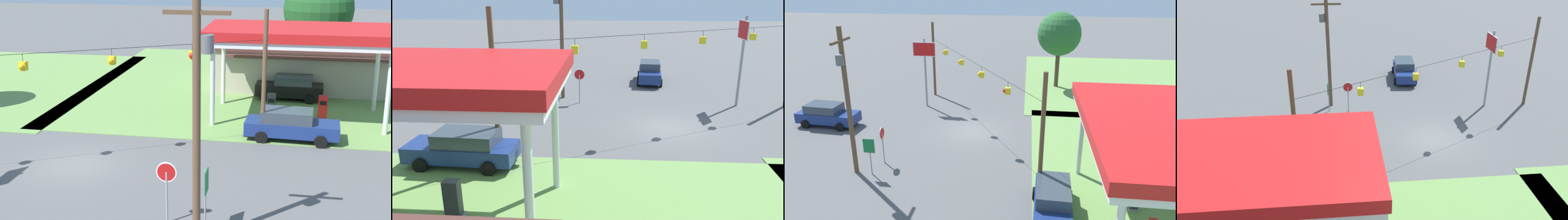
% 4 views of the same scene
% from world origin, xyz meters
% --- Properties ---
extents(ground_plane, '(160.00, 160.00, 0.00)m').
position_xyz_m(ground_plane, '(0.00, 0.00, 0.00)').
color(ground_plane, '#565656').
extents(grass_verge_station_corner, '(36.00, 28.00, 0.04)m').
position_xyz_m(grass_verge_station_corner, '(12.62, 18.66, 0.02)').
color(grass_verge_station_corner, '#6B934C').
rests_on(grass_verge_station_corner, ground).
extents(gas_station_canopy, '(11.34, 6.33, 5.69)m').
position_xyz_m(gas_station_canopy, '(10.62, 9.94, 5.18)').
color(gas_station_canopy, silver).
rests_on(gas_station_canopy, ground).
extents(gas_station_store, '(14.73, 8.12, 3.42)m').
position_xyz_m(gas_station_store, '(11.73, 18.64, 1.72)').
color(gas_station_store, '#B2A893').
rests_on(gas_station_store, ground).
extents(fuel_pump_near, '(0.71, 0.56, 1.51)m').
position_xyz_m(fuel_pump_near, '(9.03, 9.94, 0.71)').
color(fuel_pump_near, gray).
rests_on(fuel_pump_near, ground).
extents(fuel_pump_far, '(0.71, 0.56, 1.51)m').
position_xyz_m(fuel_pump_far, '(12.21, 9.94, 0.71)').
color(fuel_pump_far, gray).
rests_on(fuel_pump_far, ground).
extents(car_at_pumps_front, '(5.19, 2.29, 1.72)m').
position_xyz_m(car_at_pumps_front, '(10.28, 5.65, 0.90)').
color(car_at_pumps_front, navy).
rests_on(car_at_pumps_front, ground).
extents(car_at_pumps_rear, '(4.71, 2.24, 1.75)m').
position_xyz_m(car_at_pumps_rear, '(10.16, 14.22, 0.91)').
color(car_at_pumps_rear, black).
rests_on(car_at_pumps_rear, ground).
extents(stop_sign_roadside, '(0.80, 0.08, 2.50)m').
position_xyz_m(stop_sign_roadside, '(5.77, -4.92, 1.81)').
color(stop_sign_roadside, '#99999E').
rests_on(stop_sign_roadside, ground).
extents(route_sign, '(0.10, 0.70, 2.40)m').
position_xyz_m(route_sign, '(7.32, -5.16, 1.71)').
color(route_sign, gray).
rests_on(route_sign, ground).
extents(utility_pole_main, '(2.20, 0.44, 9.01)m').
position_xyz_m(utility_pole_main, '(7.20, -6.22, 5.05)').
color(utility_pole_main, brown).
rests_on(utility_pole_main, ground).
extents(signal_span_gantry, '(17.81, 10.24, 7.23)m').
position_xyz_m(signal_span_gantry, '(0.00, -0.01, 3.98)').
color(signal_span_gantry, brown).
rests_on(signal_span_gantry, ground).
extents(tree_behind_station, '(6.32, 6.32, 8.21)m').
position_xyz_m(tree_behind_station, '(12.31, 27.51, 5.04)').
color(tree_behind_station, '#4C3828').
rests_on(tree_behind_station, ground).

